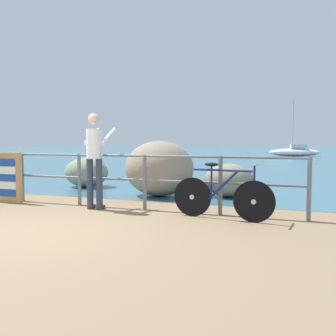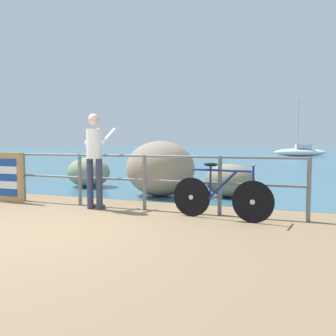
{
  "view_description": "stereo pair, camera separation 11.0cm",
  "coord_description": "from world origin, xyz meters",
  "px_view_note": "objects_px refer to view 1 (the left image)",
  "views": [
    {
      "loc": [
        3.35,
        -3.91,
        1.25
      ],
      "look_at": [
        1.03,
        2.5,
        0.76
      ],
      "focal_mm": 37.92,
      "sensor_mm": 36.0,
      "label": 1
    },
    {
      "loc": [
        3.46,
        -3.87,
        1.25
      ],
      "look_at": [
        1.03,
        2.5,
        0.76
      ],
      "focal_mm": 37.92,
      "sensor_mm": 36.0,
      "label": 2
    }
  ],
  "objects_px": {
    "person_at_railing": "(95,156)",
    "folded_deckchair_stack": "(5,177)",
    "breakwater_boulder_left": "(86,172)",
    "bicycle": "(222,196)",
    "sailboat": "(295,152)",
    "breakwater_boulder_main": "(159,169)",
    "breakwater_boulder_right": "(229,180)"
  },
  "relations": [
    {
      "from": "folded_deckchair_stack",
      "to": "breakwater_boulder_right",
      "type": "xyz_separation_m",
      "value": [
        4.28,
        2.31,
        -0.14
      ]
    },
    {
      "from": "breakwater_boulder_main",
      "to": "breakwater_boulder_left",
      "type": "bearing_deg",
      "value": 161.68
    },
    {
      "from": "breakwater_boulder_left",
      "to": "breakwater_boulder_right",
      "type": "distance_m",
      "value": 4.11
    },
    {
      "from": "person_at_railing",
      "to": "breakwater_boulder_main",
      "type": "distance_m",
      "value": 2.05
    },
    {
      "from": "person_at_railing",
      "to": "breakwater_boulder_left",
      "type": "relative_size",
      "value": 1.43
    },
    {
      "from": "person_at_railing",
      "to": "breakwater_boulder_right",
      "type": "xyz_separation_m",
      "value": [
        2.09,
        2.33,
        -0.61
      ]
    },
    {
      "from": "breakwater_boulder_left",
      "to": "sailboat",
      "type": "relative_size",
      "value": 0.25
    },
    {
      "from": "breakwater_boulder_main",
      "to": "bicycle",
      "type": "bearing_deg",
      "value": -47.06
    },
    {
      "from": "bicycle",
      "to": "folded_deckchair_stack",
      "type": "height_order",
      "value": "folded_deckchair_stack"
    },
    {
      "from": "person_at_railing",
      "to": "sailboat",
      "type": "relative_size",
      "value": 0.36
    },
    {
      "from": "breakwater_boulder_main",
      "to": "folded_deckchair_stack",
      "type": "bearing_deg",
      "value": -144.62
    },
    {
      "from": "folded_deckchair_stack",
      "to": "breakwater_boulder_main",
      "type": "relative_size",
      "value": 0.64
    },
    {
      "from": "sailboat",
      "to": "bicycle",
      "type": "bearing_deg",
      "value": 76.17
    },
    {
      "from": "breakwater_boulder_main",
      "to": "breakwater_boulder_left",
      "type": "distance_m",
      "value": 2.67
    },
    {
      "from": "folded_deckchair_stack",
      "to": "breakwater_boulder_left",
      "type": "xyz_separation_m",
      "value": [
        0.2,
        2.77,
        -0.11
      ]
    },
    {
      "from": "breakwater_boulder_main",
      "to": "person_at_railing",
      "type": "bearing_deg",
      "value": -105.06
    },
    {
      "from": "folded_deckchair_stack",
      "to": "breakwater_boulder_main",
      "type": "height_order",
      "value": "breakwater_boulder_main"
    },
    {
      "from": "folded_deckchair_stack",
      "to": "breakwater_boulder_left",
      "type": "distance_m",
      "value": 2.77
    },
    {
      "from": "bicycle",
      "to": "breakwater_boulder_main",
      "type": "distance_m",
      "value": 2.78
    },
    {
      "from": "person_at_railing",
      "to": "sailboat",
      "type": "xyz_separation_m",
      "value": [
        3.38,
        27.67,
        -0.57
      ]
    },
    {
      "from": "bicycle",
      "to": "breakwater_boulder_main",
      "type": "xyz_separation_m",
      "value": [
        -1.89,
        2.03,
        0.25
      ]
    },
    {
      "from": "breakwater_boulder_left",
      "to": "bicycle",
      "type": "bearing_deg",
      "value": -32.99
    },
    {
      "from": "bicycle",
      "to": "breakwater_boulder_right",
      "type": "height_order",
      "value": "bicycle"
    },
    {
      "from": "breakwater_boulder_left",
      "to": "breakwater_boulder_right",
      "type": "xyz_separation_m",
      "value": [
        4.08,
        -0.46,
        -0.03
      ]
    },
    {
      "from": "person_at_railing",
      "to": "sailboat",
      "type": "distance_m",
      "value": 27.88
    },
    {
      "from": "bicycle",
      "to": "folded_deckchair_stack",
      "type": "bearing_deg",
      "value": -174.22
    },
    {
      "from": "bicycle",
      "to": "person_at_railing",
      "type": "xyz_separation_m",
      "value": [
        -2.41,
        0.07,
        0.6
      ]
    },
    {
      "from": "breakwater_boulder_main",
      "to": "breakwater_boulder_right",
      "type": "relative_size",
      "value": 1.44
    },
    {
      "from": "person_at_railing",
      "to": "folded_deckchair_stack",
      "type": "xyz_separation_m",
      "value": [
        -2.19,
        0.02,
        -0.47
      ]
    },
    {
      "from": "person_at_railing",
      "to": "breakwater_boulder_left",
      "type": "distance_m",
      "value": 3.48
    },
    {
      "from": "person_at_railing",
      "to": "breakwater_boulder_right",
      "type": "relative_size",
      "value": 1.58
    },
    {
      "from": "person_at_railing",
      "to": "breakwater_boulder_left",
      "type": "bearing_deg",
      "value": 34.86
    }
  ]
}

